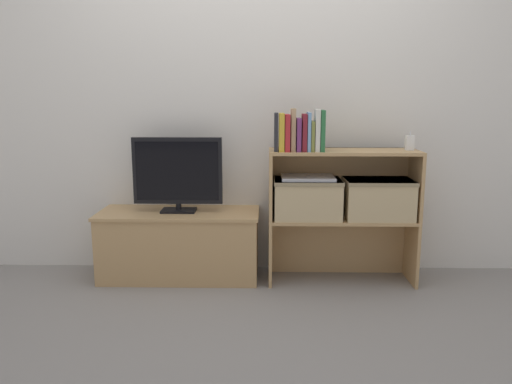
{
  "coord_description": "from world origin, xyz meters",
  "views": [
    {
      "loc": [
        0.07,
        -2.94,
        1.18
      ],
      "look_at": [
        0.0,
        0.16,
        0.58
      ],
      "focal_mm": 35.0,
      "sensor_mm": 36.0,
      "label": 1
    }
  ],
  "objects_px": {
    "book_mustard": "(282,132)",
    "book_maroon": "(304,133)",
    "book_tan": "(293,130)",
    "book_ivory": "(317,130)",
    "book_plum": "(298,135)",
    "book_forest": "(322,131)",
    "tv": "(178,173)",
    "storage_basket_left": "(307,197)",
    "book_skyblue": "(309,132)",
    "laptop": "(308,178)",
    "book_olive": "(312,136)",
    "baby_monitor": "(410,143)",
    "book_crimson": "(287,133)",
    "storage_basket_right": "(378,197)",
    "tv_stand": "(180,244)",
    "book_charcoal": "(276,132)"
  },
  "relations": [
    {
      "from": "book_crimson",
      "to": "baby_monitor",
      "type": "height_order",
      "value": "book_crimson"
    },
    {
      "from": "book_crimson",
      "to": "book_maroon",
      "type": "bearing_deg",
      "value": 0.0
    },
    {
      "from": "book_ivory",
      "to": "storage_basket_right",
      "type": "xyz_separation_m",
      "value": [
        0.4,
        0.04,
        -0.42
      ]
    },
    {
      "from": "tv_stand",
      "to": "book_charcoal",
      "type": "xyz_separation_m",
      "value": [
        0.63,
        -0.1,
        0.74
      ]
    },
    {
      "from": "book_charcoal",
      "to": "book_olive",
      "type": "distance_m",
      "value": 0.22
    },
    {
      "from": "book_tan",
      "to": "book_crimson",
      "type": "bearing_deg",
      "value": 180.0
    },
    {
      "from": "book_forest",
      "to": "baby_monitor",
      "type": "distance_m",
      "value": 0.56
    },
    {
      "from": "book_ivory",
      "to": "laptop",
      "type": "bearing_deg",
      "value": 137.59
    },
    {
      "from": "tv_stand",
      "to": "storage_basket_left",
      "type": "xyz_separation_m",
      "value": [
        0.83,
        -0.05,
        0.33
      ]
    },
    {
      "from": "book_ivory",
      "to": "storage_basket_right",
      "type": "relative_size",
      "value": 0.6
    },
    {
      "from": "book_mustard",
      "to": "storage_basket_right",
      "type": "xyz_separation_m",
      "value": [
        0.61,
        0.04,
        -0.41
      ]
    },
    {
      "from": "baby_monitor",
      "to": "book_forest",
      "type": "bearing_deg",
      "value": -173.96
    },
    {
      "from": "book_tan",
      "to": "book_skyblue",
      "type": "relative_size",
      "value": 1.1
    },
    {
      "from": "laptop",
      "to": "book_plum",
      "type": "bearing_deg",
      "value": -146.29
    },
    {
      "from": "book_plum",
      "to": "book_ivory",
      "type": "height_order",
      "value": "book_ivory"
    },
    {
      "from": "book_ivory",
      "to": "book_forest",
      "type": "xyz_separation_m",
      "value": [
        0.03,
        0.0,
        -0.0
      ]
    },
    {
      "from": "book_crimson",
      "to": "laptop",
      "type": "xyz_separation_m",
      "value": [
        0.13,
        0.04,
        -0.28
      ]
    },
    {
      "from": "book_crimson",
      "to": "book_ivory",
      "type": "bearing_deg",
      "value": 0.0
    },
    {
      "from": "tv",
      "to": "book_skyblue",
      "type": "bearing_deg",
      "value": -6.48
    },
    {
      "from": "tv_stand",
      "to": "book_olive",
      "type": "relative_size",
      "value": 5.73
    },
    {
      "from": "book_mustard",
      "to": "book_maroon",
      "type": "distance_m",
      "value": 0.14
    },
    {
      "from": "book_crimson",
      "to": "book_maroon",
      "type": "xyz_separation_m",
      "value": [
        0.1,
        0.0,
        0.0
      ]
    },
    {
      "from": "book_plum",
      "to": "book_charcoal",
      "type": "bearing_deg",
      "value": 180.0
    },
    {
      "from": "book_tan",
      "to": "tv",
      "type": "bearing_deg",
      "value": 172.69
    },
    {
      "from": "book_skyblue",
      "to": "book_ivory",
      "type": "relative_size",
      "value": 0.93
    },
    {
      "from": "book_forest",
      "to": "laptop",
      "type": "distance_m",
      "value": 0.31
    },
    {
      "from": "storage_basket_right",
      "to": "book_tan",
      "type": "bearing_deg",
      "value": -175.45
    },
    {
      "from": "book_tan",
      "to": "book_ivory",
      "type": "height_order",
      "value": "book_tan"
    },
    {
      "from": "book_ivory",
      "to": "baby_monitor",
      "type": "distance_m",
      "value": 0.59
    },
    {
      "from": "tv_stand",
      "to": "book_olive",
      "type": "distance_m",
      "value": 1.11
    },
    {
      "from": "book_maroon",
      "to": "book_olive",
      "type": "height_order",
      "value": "book_maroon"
    },
    {
      "from": "tv_stand",
      "to": "storage_basket_right",
      "type": "relative_size",
      "value": 2.46
    },
    {
      "from": "tv",
      "to": "storage_basket_left",
      "type": "xyz_separation_m",
      "value": [
        0.83,
        -0.05,
        -0.14
      ]
    },
    {
      "from": "book_skyblue",
      "to": "book_olive",
      "type": "distance_m",
      "value": 0.03
    },
    {
      "from": "book_maroon",
      "to": "baby_monitor",
      "type": "distance_m",
      "value": 0.66
    },
    {
      "from": "book_mustard",
      "to": "book_maroon",
      "type": "height_order",
      "value": "book_mustard"
    },
    {
      "from": "book_charcoal",
      "to": "storage_basket_left",
      "type": "distance_m",
      "value": 0.46
    },
    {
      "from": "tv",
      "to": "book_plum",
      "type": "bearing_deg",
      "value": -7.0
    },
    {
      "from": "tv",
      "to": "book_olive",
      "type": "bearing_deg",
      "value": -6.31
    },
    {
      "from": "book_mustard",
      "to": "storage_basket_left",
      "type": "distance_m",
      "value": 0.44
    },
    {
      "from": "storage_basket_left",
      "to": "storage_basket_right",
      "type": "height_order",
      "value": "same"
    },
    {
      "from": "book_tan",
      "to": "baby_monitor",
      "type": "relative_size",
      "value": 2.13
    },
    {
      "from": "book_charcoal",
      "to": "book_tan",
      "type": "relative_size",
      "value": 0.9
    },
    {
      "from": "book_skyblue",
      "to": "book_forest",
      "type": "distance_m",
      "value": 0.08
    },
    {
      "from": "book_skyblue",
      "to": "book_forest",
      "type": "xyz_separation_m",
      "value": [
        0.08,
        0.0,
        0.01
      ]
    },
    {
      "from": "book_skyblue",
      "to": "book_ivory",
      "type": "bearing_deg",
      "value": 0.0
    },
    {
      "from": "book_plum",
      "to": "book_forest",
      "type": "xyz_separation_m",
      "value": [
        0.14,
        0.0,
        0.02
      ]
    },
    {
      "from": "book_maroon",
      "to": "book_ivory",
      "type": "height_order",
      "value": "book_ivory"
    },
    {
      "from": "book_charcoal",
      "to": "baby_monitor",
      "type": "bearing_deg",
      "value": 4.02
    },
    {
      "from": "book_skyblue",
      "to": "storage_basket_right",
      "type": "distance_m",
      "value": 0.61
    }
  ]
}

